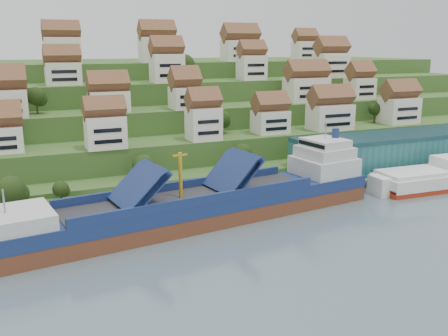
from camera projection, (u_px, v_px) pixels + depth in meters
name	position (u px, v px, depth m)	size (l,w,h in m)	color
ground	(258.00, 215.00, 112.16)	(300.00, 300.00, 0.00)	slate
quay	(299.00, 184.00, 132.93)	(180.00, 14.00, 2.20)	gray
hillside	(142.00, 113.00, 202.03)	(260.00, 128.00, 31.00)	#2D4C1E
hillside_village	(177.00, 85.00, 161.29)	(160.39, 62.74, 29.09)	white
hillside_trees	(157.00, 116.00, 144.97)	(145.22, 62.96, 31.11)	#233B13
warehouse	(390.00, 151.00, 145.50)	(60.00, 15.00, 10.00)	#246263
flagpole	(304.00, 168.00, 126.37)	(1.28, 0.16, 8.00)	gray
cargo_ship	(209.00, 205.00, 108.16)	(86.29, 24.57, 19.01)	brown
second_ship	(431.00, 179.00, 132.63)	(30.46, 12.33, 8.71)	maroon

